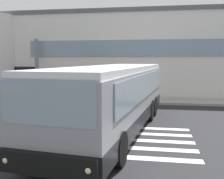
# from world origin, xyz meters

# --- Properties ---
(ground_plane) EXTENTS (80.00, 90.00, 0.02)m
(ground_plane) POSITION_xyz_m (0.00, 0.00, -0.01)
(ground_plane) COLOR #232326
(ground_plane) RESTS_ON ground
(bay_paint_stripes) EXTENTS (4.40, 3.96, 0.01)m
(bay_paint_stripes) POSITION_xyz_m (2.00, -4.20, 0.00)
(bay_paint_stripes) COLOR silver
(bay_paint_stripes) RESTS_ON ground
(terminal_building) EXTENTS (23.73, 13.80, 6.74)m
(terminal_building) POSITION_xyz_m (-0.69, 11.63, 3.36)
(terminal_building) COLOR silver
(terminal_building) RESTS_ON ground
(boarding_curb) EXTENTS (25.93, 2.00, 0.15)m
(boarding_curb) POSITION_xyz_m (0.00, 4.80, 0.07)
(boarding_curb) COLOR #9E9B93
(boarding_curb) RESTS_ON ground
(entry_support_column) EXTENTS (0.28, 0.28, 4.38)m
(entry_support_column) POSITION_xyz_m (-6.22, 5.40, 2.34)
(entry_support_column) COLOR slate
(entry_support_column) RESTS_ON boarding_curb
(bus_main_foreground) EXTENTS (4.27, 11.31, 2.70)m
(bus_main_foreground) POSITION_xyz_m (1.06, -2.96, 1.33)
(bus_main_foreground) COLOR gray
(bus_main_foreground) RESTS_ON ground
(passenger_near_column) EXTENTS (0.51, 0.39, 1.68)m
(passenger_near_column) POSITION_xyz_m (-5.42, 4.28, 1.08)
(passenger_near_column) COLOR #1E2338
(passenger_near_column) RESTS_ON boarding_curb
(passenger_by_doorway) EXTENTS (0.40, 0.49, 1.68)m
(passenger_by_doorway) POSITION_xyz_m (-4.37, 4.78, 1.08)
(passenger_by_doorway) COLOR #1E2338
(passenger_by_doorway) RESTS_ON boarding_curb
(passenger_at_curb_edge) EXTENTS (0.52, 0.50, 1.68)m
(passenger_at_curb_edge) POSITION_xyz_m (-2.95, 4.79, 1.11)
(passenger_at_curb_edge) COLOR #2D2D33
(passenger_at_curb_edge) RESTS_ON boarding_curb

